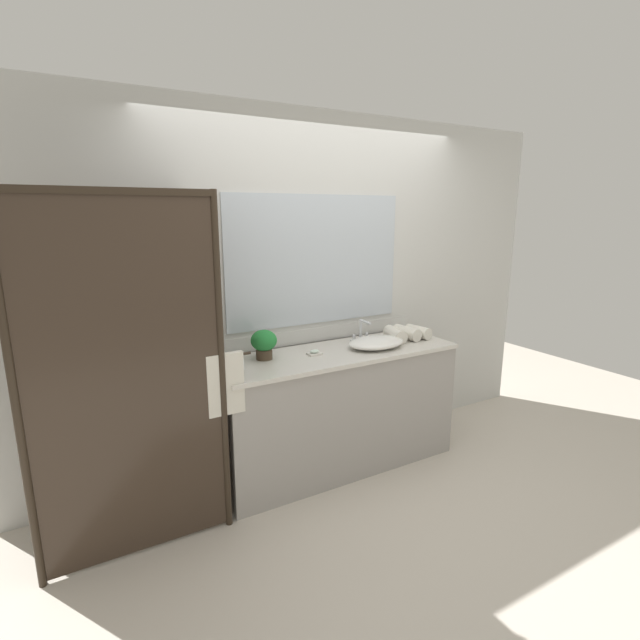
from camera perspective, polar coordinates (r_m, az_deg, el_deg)
The scene contains 13 objects.
ground_plane at distance 3.77m, azimuth 2.08°, elevation -17.06°, with size 8.00×8.00×0.00m, color beige.
wall_back_with_mirror at distance 3.61m, azimuth -0.63°, elevation 3.73°, with size 4.40×0.06×2.60m.
vanity_cabinet at distance 3.57m, azimuth 2.05°, elevation -10.71°, with size 1.80×0.58×0.90m.
shower_enclosure at distance 2.76m, azimuth -18.78°, elevation -5.94°, with size 1.20×0.59×2.00m.
sink_basin at distance 3.52m, azimuth 6.81°, elevation -2.71°, with size 0.45×0.31×0.08m, color white.
faucet at distance 3.67m, azimuth 5.03°, elevation -1.69°, with size 0.17×0.15×0.18m.
potted_plant at distance 3.22m, azimuth -6.82°, elevation -2.74°, with size 0.18×0.18×0.20m.
soap_dish at distance 3.33m, azimuth -0.66°, elevation -3.98°, with size 0.10×0.07×0.04m.
amenity_bottle_conditioner at distance 3.16m, azimuth -10.87°, elevation -4.67°, with size 0.03×0.03×0.08m.
amenity_bottle_shampoo at distance 3.05m, azimuth -9.41°, elevation -5.22°, with size 0.02×0.02×0.09m.
rolled_towel_near_edge at distance 3.84m, azimuth 11.79°, elevation -1.41°, with size 0.10×0.10×0.21m, color silver.
rolled_towel_middle at distance 3.78m, azimuth 10.45°, elevation -1.54°, with size 0.10×0.10×0.23m, color silver.
rolled_towel_far_edge at distance 3.72m, azimuth 9.08°, elevation -1.73°, with size 0.10×0.10×0.22m, color silver.
Camera 1 is at (-1.72, -2.77, 1.88)m, focal length 26.41 mm.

